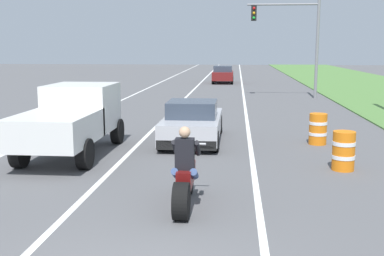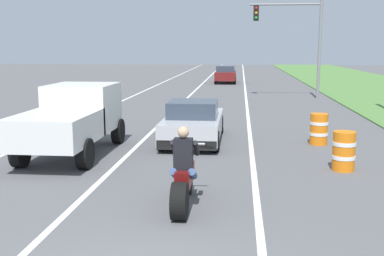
% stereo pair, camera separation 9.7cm
% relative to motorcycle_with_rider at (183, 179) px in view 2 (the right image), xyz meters
% --- Properties ---
extents(lane_stripe_left_solid, '(0.14, 120.00, 0.01)m').
position_rel_motorcycle_with_rider_xyz_m(lane_stripe_left_solid, '(-5.77, 16.44, -0.59)').
color(lane_stripe_left_solid, white).
rests_on(lane_stripe_left_solid, ground).
extents(lane_stripe_right_solid, '(0.14, 120.00, 0.01)m').
position_rel_motorcycle_with_rider_xyz_m(lane_stripe_right_solid, '(1.43, 16.44, -0.59)').
color(lane_stripe_right_solid, white).
rests_on(lane_stripe_right_solid, ground).
extents(lane_stripe_centre_dashed, '(0.14, 120.00, 0.01)m').
position_rel_motorcycle_with_rider_xyz_m(lane_stripe_centre_dashed, '(-2.17, 16.44, -0.59)').
color(lane_stripe_centre_dashed, white).
rests_on(lane_stripe_centre_dashed, ground).
extents(motorcycle_with_rider, '(0.70, 2.21, 1.62)m').
position_rel_motorcycle_with_rider_xyz_m(motorcycle_with_rider, '(0.00, 0.00, 0.00)').
color(motorcycle_with_rider, black).
rests_on(motorcycle_with_rider, ground).
extents(sports_car_silver, '(1.84, 4.30, 1.37)m').
position_rel_motorcycle_with_rider_xyz_m(sports_car_silver, '(-0.46, 6.66, 0.04)').
color(sports_car_silver, '#B7B7BC').
rests_on(sports_car_silver, ground).
extents(pickup_truck_left_lane_white, '(2.02, 4.80, 1.98)m').
position_rel_motorcycle_with_rider_xyz_m(pickup_truck_left_lane_white, '(-3.74, 4.39, 0.51)').
color(pickup_truck_left_lane_white, silver).
rests_on(pickup_truck_left_lane_white, ground).
extents(traffic_light_mast_near, '(4.30, 0.34, 6.00)m').
position_rel_motorcycle_with_rider_xyz_m(traffic_light_mast_near, '(4.45, 20.67, 3.38)').
color(traffic_light_mast_near, gray).
rests_on(traffic_light_mast_near, ground).
extents(construction_barrel_nearest, '(0.58, 0.58, 1.00)m').
position_rel_motorcycle_with_rider_xyz_m(construction_barrel_nearest, '(3.70, 3.30, -0.09)').
color(construction_barrel_nearest, orange).
rests_on(construction_barrel_nearest, ground).
extents(construction_barrel_mid, '(0.58, 0.58, 1.00)m').
position_rel_motorcycle_with_rider_xyz_m(construction_barrel_mid, '(3.59, 6.57, -0.09)').
color(construction_barrel_mid, orange).
rests_on(construction_barrel_mid, ground).
extents(distant_car_far_ahead, '(1.80, 4.00, 1.50)m').
position_rel_motorcycle_with_rider_xyz_m(distant_car_far_ahead, '(-0.22, 32.73, 0.18)').
color(distant_car_far_ahead, maroon).
rests_on(distant_car_far_ahead, ground).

